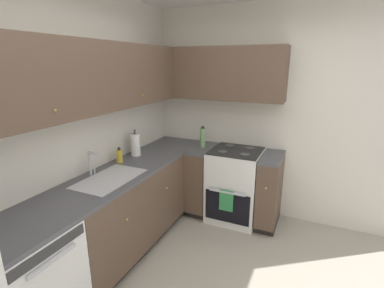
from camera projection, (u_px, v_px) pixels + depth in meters
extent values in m
cube|color=silver|center=(57.00, 138.00, 2.49)|extent=(3.81, 0.05, 2.65)
cube|color=silver|center=(281.00, 117.00, 3.48)|extent=(0.05, 3.37, 2.65)
cube|color=white|center=(27.00, 286.00, 2.01)|extent=(0.60, 0.60, 0.87)
cube|color=#333333|center=(50.00, 250.00, 1.78)|extent=(0.55, 0.01, 0.07)
cube|color=silver|center=(53.00, 260.00, 1.79)|extent=(0.36, 0.02, 0.02)
cube|color=brown|center=(124.00, 209.00, 2.98)|extent=(1.63, 0.60, 0.78)
cube|color=black|center=(125.00, 244.00, 3.11)|extent=(1.63, 0.54, 0.09)
sphere|color=tan|center=(127.00, 219.00, 2.50)|extent=(0.02, 0.02, 0.02)
sphere|color=tan|center=(167.00, 188.00, 3.12)|extent=(0.02, 0.02, 0.02)
cube|color=#4C4C51|center=(122.00, 173.00, 2.86)|extent=(2.83, 0.60, 0.03)
cube|color=brown|center=(202.00, 178.00, 3.78)|extent=(0.60, 0.26, 0.78)
cube|color=black|center=(203.00, 206.00, 3.93)|extent=(0.54, 0.26, 0.09)
cube|color=brown|center=(270.00, 189.00, 3.43)|extent=(0.60, 0.23, 0.78)
cube|color=black|center=(267.00, 220.00, 3.58)|extent=(0.54, 0.23, 0.09)
sphere|color=tan|center=(266.00, 188.00, 3.12)|extent=(0.02, 0.02, 0.02)
cube|color=#4C4C51|center=(203.00, 148.00, 3.67)|extent=(0.60, 0.26, 0.03)
cube|color=#4C4C51|center=(272.00, 158.00, 3.32)|extent=(0.60, 0.23, 0.03)
cube|color=white|center=(235.00, 185.00, 3.63)|extent=(0.64, 0.62, 0.91)
cube|color=black|center=(227.00, 208.00, 3.39)|extent=(0.02, 0.55, 0.38)
cube|color=silver|center=(227.00, 192.00, 3.31)|extent=(0.02, 0.43, 0.02)
cube|color=black|center=(237.00, 151.00, 3.50)|extent=(0.59, 0.60, 0.01)
cube|color=white|center=(243.00, 139.00, 3.75)|extent=(0.03, 0.60, 0.15)
cylinder|color=#4C4C4C|center=(245.00, 154.00, 3.32)|extent=(0.11, 0.11, 0.01)
cylinder|color=#4C4C4C|center=(223.00, 152.00, 3.43)|extent=(0.11, 0.11, 0.01)
cylinder|color=#4C4C4C|center=(250.00, 148.00, 3.57)|extent=(0.11, 0.11, 0.01)
cylinder|color=#4C4C4C|center=(229.00, 146.00, 3.68)|extent=(0.11, 0.11, 0.01)
cube|color=#338C4C|center=(226.00, 201.00, 3.34)|extent=(0.02, 0.17, 0.26)
cube|color=brown|center=(90.00, 77.00, 2.52)|extent=(2.51, 0.32, 0.63)
sphere|color=tan|center=(55.00, 110.00, 2.02)|extent=(0.02, 0.02, 0.02)
sphere|color=tan|center=(142.00, 95.00, 2.99)|extent=(0.02, 0.02, 0.02)
cube|color=brown|center=(216.00, 73.00, 3.49)|extent=(0.32, 1.68, 0.63)
cube|color=#B7B7BC|center=(110.00, 179.00, 2.66)|extent=(0.67, 0.40, 0.01)
cube|color=gray|center=(110.00, 183.00, 2.67)|extent=(0.62, 0.36, 0.09)
cube|color=#99999E|center=(110.00, 182.00, 2.67)|extent=(0.02, 0.35, 0.06)
cylinder|color=silver|center=(90.00, 164.00, 2.72)|extent=(0.02, 0.02, 0.24)
cylinder|color=silver|center=(95.00, 154.00, 2.66)|extent=(0.02, 0.15, 0.02)
cylinder|color=silver|center=(94.00, 171.00, 2.79)|extent=(0.02, 0.02, 0.06)
cylinder|color=gold|center=(119.00, 156.00, 3.09)|extent=(0.07, 0.07, 0.14)
cylinder|color=#262626|center=(119.00, 149.00, 3.06)|extent=(0.03, 0.03, 0.03)
cylinder|color=white|center=(135.00, 145.00, 3.30)|extent=(0.11, 0.11, 0.26)
cylinder|color=#3F3F3F|center=(135.00, 143.00, 3.30)|extent=(0.02, 0.02, 0.32)
cylinder|color=#729E66|center=(203.00, 138.00, 3.63)|extent=(0.07, 0.07, 0.25)
cylinder|color=black|center=(203.00, 128.00, 3.59)|extent=(0.04, 0.04, 0.02)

